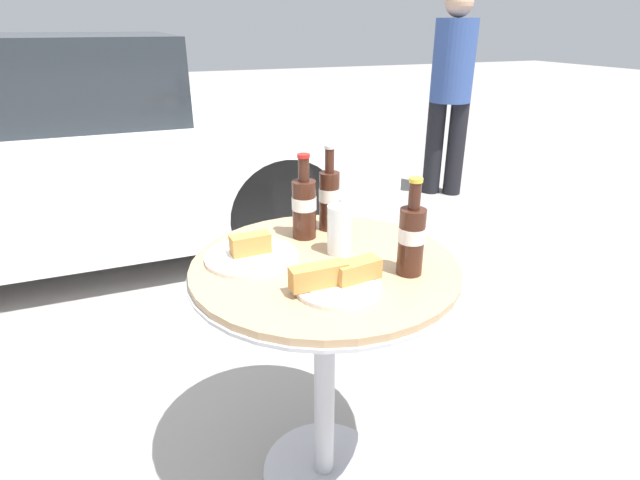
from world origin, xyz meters
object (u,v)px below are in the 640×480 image
lunch_plate_far (251,253)px  parked_car (52,152)px  cola_bottle_center (329,197)px  cola_bottle_left (411,237)px  drinking_glass (339,232)px  lunch_plate_near (337,280)px  pedestrian (451,84)px  cola_bottle_right (304,205)px  bistro_table (325,317)px

lunch_plate_far → parked_car: parked_car is taller
cola_bottle_center → lunch_plate_far: bearing=-156.7°
cola_bottle_left → drinking_glass: bearing=123.4°
lunch_plate_near → pedestrian: (2.08, 2.50, 0.11)m
cola_bottle_right → lunch_plate_far: bearing=-154.5°
cola_bottle_center → drinking_glass: (-0.04, -0.17, -0.04)m
cola_bottle_left → lunch_plate_near: cola_bottle_left is taller
bistro_table → cola_bottle_right: (0.01, 0.18, 0.27)m
lunch_plate_near → pedestrian: size_ratio=0.14×
bistro_table → lunch_plate_near: (-0.03, -0.14, 0.19)m
cola_bottle_right → cola_bottle_center: (0.09, 0.03, 0.00)m
parked_car → pedestrian: (2.92, 0.01, 0.28)m
lunch_plate_near → cola_bottle_left: bearing=2.3°
bistro_table → lunch_plate_far: bearing=151.7°
cola_bottle_center → drinking_glass: bearing=-103.7°
cola_bottle_center → lunch_plate_near: bearing=-109.6°
lunch_plate_far → parked_car: bearing=107.2°
lunch_plate_far → pedestrian: bearing=45.4°
cola_bottle_right → parked_car: size_ratio=0.07×
cola_bottle_right → bistro_table: bearing=-92.7°
lunch_plate_far → parked_car: (-0.70, 2.25, -0.16)m
bistro_table → drinking_glass: 0.25m
bistro_table → cola_bottle_right: size_ratio=3.06×
cola_bottle_center → drinking_glass: cola_bottle_center is taller
cola_bottle_left → parked_car: bearing=113.0°
cola_bottle_center → parked_car: (-0.98, 2.13, -0.25)m
bistro_table → lunch_plate_near: bearing=-100.4°
bistro_table → lunch_plate_far: lunch_plate_far is taller
bistro_table → cola_bottle_center: (0.10, 0.21, 0.27)m
cola_bottle_center → pedestrian: 2.89m
cola_bottle_right → cola_bottle_center: cola_bottle_center is taller
lunch_plate_near → cola_bottle_center: bearing=70.4°
cola_bottle_left → parked_car: (-1.05, 2.48, -0.25)m
lunch_plate_far → lunch_plate_near: bearing=-57.9°
cola_bottle_left → lunch_plate_far: 0.43m
drinking_glass → cola_bottle_right: bearing=109.6°
bistro_table → drinking_glass: drinking_glass is taller
cola_bottle_left → cola_bottle_center: 0.36m
lunch_plate_near → pedestrian: bearing=50.3°
cola_bottle_left → cola_bottle_right: (-0.17, 0.32, -0.00)m
cola_bottle_right → lunch_plate_near: size_ratio=1.09×
cola_bottle_left → lunch_plate_near: 0.22m
cola_bottle_left → pedestrian: size_ratio=0.16×
drinking_glass → cola_bottle_left: bearing=-56.6°
bistro_table → lunch_plate_far: size_ratio=3.04×
cola_bottle_center → pedestrian: bearing=47.7°
cola_bottle_center → drinking_glass: 0.18m
bistro_table → parked_car: size_ratio=0.20×
cola_bottle_left → lunch_plate_near: bearing=-177.7°
cola_bottle_center → pedestrian: (1.95, 2.14, 0.03)m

